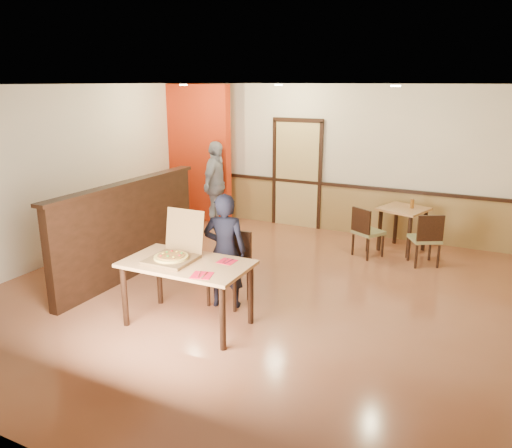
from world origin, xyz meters
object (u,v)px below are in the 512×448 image
at_px(passerby, 216,185).
at_px(pizza_box, 174,254).
at_px(side_table, 403,218).
at_px(side_chair_left, 366,230).
at_px(diner, 225,251).
at_px(condiment, 412,204).
at_px(diner_chair, 231,264).
at_px(side_chair_right, 426,237).
at_px(main_table, 187,271).

height_order(passerby, pizza_box, passerby).
height_order(side_table, pizza_box, pizza_box).
bearing_deg(side_chair_left, diner, 96.69).
height_order(side_chair_left, condiment, condiment).
bearing_deg(diner_chair, side_chair_left, 65.17).
xyz_separation_m(side_chair_right, side_table, (-0.48, 0.61, 0.11)).
distance_m(passerby, pizza_box, 4.13).
bearing_deg(side_chair_right, passerby, -34.92).
bearing_deg(diner_chair, diner, -89.68).
height_order(side_chair_left, side_chair_right, side_chair_right).
height_order(main_table, side_table, main_table).
height_order(main_table, diner, diner).
relative_size(side_chair_right, pizza_box, 1.37).
distance_m(diner_chair, side_chair_left, 2.79).
relative_size(side_chair_left, condiment, 5.44).
distance_m(diner, passerby, 3.70).
bearing_deg(pizza_box, diner_chair, 67.50).
relative_size(pizza_box, condiment, 4.06).
bearing_deg(condiment, side_table, -156.41).
bearing_deg(passerby, side_chair_left, -107.26).
xyz_separation_m(side_chair_right, condiment, (-0.36, 0.66, 0.36)).
bearing_deg(side_chair_left, condiment, -102.79).
distance_m(main_table, side_chair_right, 4.04).
relative_size(main_table, side_table, 1.70).
bearing_deg(passerby, diner_chair, -155.61).
bearing_deg(side_table, main_table, -113.96).
bearing_deg(main_table, side_chair_right, 55.08).
bearing_deg(diner, pizza_box, 44.46).
relative_size(passerby, pizza_box, 2.74).
height_order(diner_chair, condiment, diner_chair).
xyz_separation_m(pizza_box, condiment, (2.06, 4.01, -0.03)).
height_order(diner, pizza_box, diner).
distance_m(diner, pizza_box, 0.74).
bearing_deg(side_table, passerby, -177.07).
xyz_separation_m(diner, pizza_box, (-0.32, -0.66, 0.12)).
xyz_separation_m(diner_chair, condiment, (1.75, 3.20, 0.32)).
relative_size(diner_chair, passerby, 0.55).
xyz_separation_m(main_table, diner_chair, (0.13, 0.82, -0.17)).
distance_m(passerby, condiment, 3.75).
bearing_deg(side_chair_left, side_chair_right, -150.40).
bearing_deg(pizza_box, diner, 63.07).
distance_m(main_table, pizza_box, 0.26).
distance_m(diner, condiment, 3.78).
bearing_deg(side_table, diner_chair, -117.34).
height_order(diner_chair, passerby, passerby).
relative_size(side_table, diner, 0.59).
height_order(main_table, side_chair_right, side_chair_right).
bearing_deg(side_chair_left, main_table, 98.83).
distance_m(main_table, side_chair_left, 3.60).
height_order(side_chair_left, passerby, passerby).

